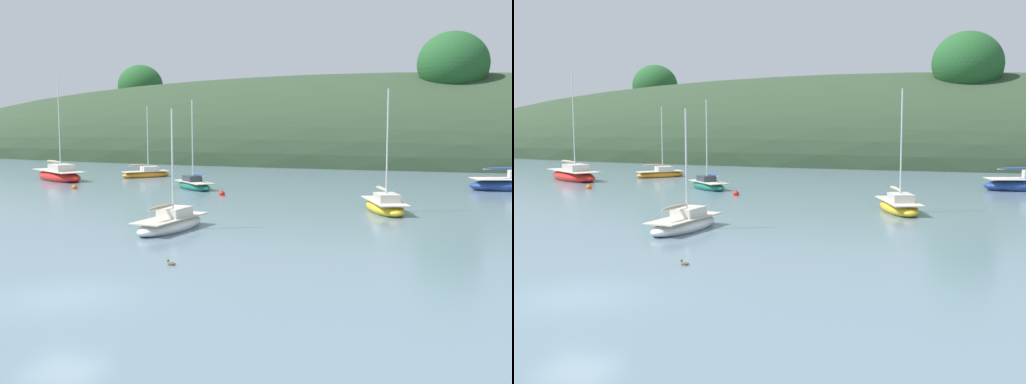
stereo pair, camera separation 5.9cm
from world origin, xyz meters
TOP-DOWN VIEW (x-y plane):
  - ground_plane at (0.00, 0.00)m, footprint 400.00×400.00m
  - far_shoreline_hill at (-0.02, 71.22)m, footprint 150.00×36.00m
  - sailboat_white_near at (-23.14, 33.59)m, footprint 7.54×6.09m
  - sailboat_yellow_far at (-17.08, 38.75)m, footprint 4.33×4.59m
  - sailboat_navy_dinghy at (-8.62, 30.56)m, footprint 4.71×4.52m
  - sailboat_black_sloop at (-2.09, 12.47)m, footprint 2.42×5.50m
  - sailboat_teal_outer at (7.41, 22.38)m, footprint 3.83×5.86m
  - mooring_buoy_inner at (-17.71, 27.71)m, footprint 0.44×0.44m
  - mooring_buoy_channel at (-4.95, 27.18)m, footprint 0.44×0.44m
  - duck_lead at (1.35, 5.22)m, footprint 0.43×0.23m

SIDE VIEW (x-z plane):
  - ground_plane at x=0.00m, z-range 0.00..0.00m
  - duck_lead at x=1.35m, z-range -0.07..0.17m
  - far_shoreline_hill at x=-0.02m, z-range -13.45..13.62m
  - mooring_buoy_inner at x=-17.71m, z-range -0.15..0.39m
  - mooring_buoy_channel at x=-4.95m, z-range -0.15..0.39m
  - sailboat_yellow_far at x=-17.08m, z-range -3.11..3.75m
  - sailboat_navy_dinghy at x=-8.62m, z-range -3.28..3.94m
  - sailboat_black_sloop at x=-2.09m, z-range -2.81..3.50m
  - sailboat_teal_outer at x=7.41m, z-range -3.42..4.14m
  - sailboat_white_near at x=-23.14m, z-range -4.54..5.43m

